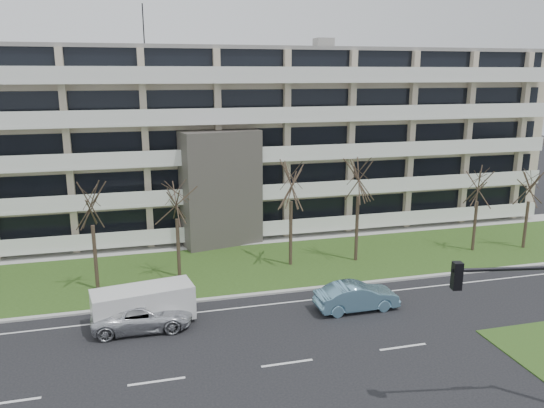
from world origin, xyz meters
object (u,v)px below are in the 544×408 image
object	(u,v)px
blue_sedan	(357,296)
traffic_signal	(540,314)
white_van	(144,302)
silver_pickup	(142,316)

from	to	relation	value
blue_sedan	traffic_signal	xyz separation A→B (m)	(2.85, -10.57, 3.48)
white_van	silver_pickup	bearing A→B (deg)	-113.60
white_van	blue_sedan	bearing A→B (deg)	-15.20
silver_pickup	white_van	world-z (taller)	white_van
silver_pickup	traffic_signal	world-z (taller)	traffic_signal
silver_pickup	blue_sedan	size ratio (longest dim) A/B	1.09
blue_sedan	white_van	bearing A→B (deg)	83.23
blue_sedan	traffic_signal	bearing A→B (deg)	-165.62
blue_sedan	traffic_signal	world-z (taller)	traffic_signal
silver_pickup	blue_sedan	distance (m)	11.96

